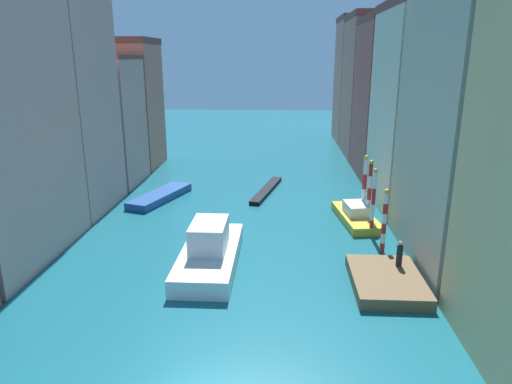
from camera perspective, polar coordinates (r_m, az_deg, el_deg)
The scene contains 19 objects.
ground_plane at distance 41.15m, azimuth -1.33°, elevation -1.61°, with size 154.00×154.00×0.00m, color #196070.
building_left_2 at distance 41.50m, azimuth -22.95°, elevation 12.01°, with size 6.62×8.75×20.89m.
building_left_3 at distance 49.70m, azimuth -18.19°, elevation 8.34°, with size 6.62×7.56×12.90m.
building_left_4 at distance 57.00m, azimuth -15.43°, elevation 10.46°, with size 6.62×7.58×14.79m.
building_right_1 at distance 31.07m, azimuth 25.56°, elevation 8.87°, with size 6.62×11.96×18.95m.
building_right_2 at distance 42.10m, azimuth 19.57°, elevation 9.82°, with size 6.62×10.72×17.11m.
building_right_3 at distance 52.85m, azimuth 16.25°, elevation 11.10°, with size 6.62×10.88×16.84m.
building_right_4 at distance 63.79m, azimuth 14.07°, elevation 12.60°, with size 6.62×11.28×18.06m.
building_right_5 at distance 74.45m, azimuth 12.55°, elevation 13.36°, with size 6.62×10.04×18.55m.
waterfront_dock at distance 27.96m, azimuth 15.82°, elevation -10.51°, with size 3.95×5.68×0.69m.
person_on_dock at distance 28.89m, azimuth 17.32°, elevation -7.37°, with size 0.36×0.36×1.59m.
mooring_pole_0 at distance 31.73m, azimuth 15.59°, elevation -3.42°, with size 0.35×0.35×4.46m.
mooring_pole_1 at distance 34.44m, azimuth 14.28°, elevation -1.21°, with size 0.31×0.31×5.09m.
mooring_pole_2 at distance 37.00m, azimuth 13.83°, elevation 0.06°, with size 0.34×0.34×5.12m.
mooring_pole_3 at distance 38.18m, azimuth 13.25°, elevation 0.69°, with size 0.37×0.37×5.22m.
vaporetto_white at distance 29.42m, azimuth -5.76°, elevation -7.26°, with size 3.46×9.18×2.86m.
gondola_black at distance 45.12m, azimuth 1.33°, elevation 0.26°, with size 2.88×9.20×0.37m.
motorboat_0 at distance 43.49m, azimuth -11.75°, elevation -0.50°, with size 4.55×8.08×0.68m.
motorboat_1 at distance 37.83m, azimuth 12.27°, elevation -2.82°, with size 3.28×7.05×1.49m.
Camera 1 is at (3.14, -14.52, 12.68)m, focal length 32.36 mm.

